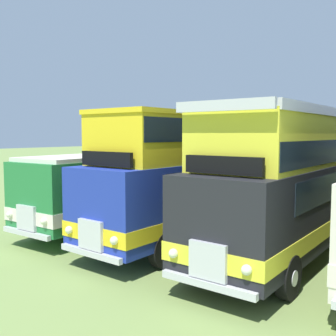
# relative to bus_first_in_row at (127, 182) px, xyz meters

# --- Properties ---
(bus_first_in_row) EXTENTS (2.99, 9.96, 2.99)m
(bus_first_in_row) POSITION_rel_bus_first_in_row_xyz_m (0.00, 0.00, 0.00)
(bus_first_in_row) COLOR #237538
(bus_first_in_row) RESTS_ON ground
(bus_second_in_row) EXTENTS (2.67, 10.43, 4.49)m
(bus_second_in_row) POSITION_rel_bus_first_in_row_xyz_m (3.55, 0.17, 0.72)
(bus_second_in_row) COLOR #1E339E
(bus_second_in_row) RESTS_ON ground
(bus_third_in_row) EXTENTS (2.68, 10.45, 4.52)m
(bus_third_in_row) POSITION_rel_bus_first_in_row_xyz_m (7.10, 0.23, 0.61)
(bus_third_in_row) COLOR black
(bus_third_in_row) RESTS_ON ground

